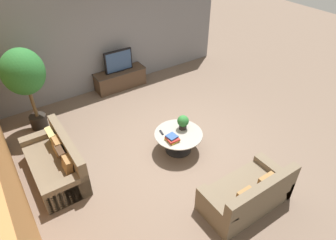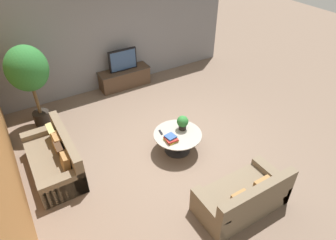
{
  "view_description": "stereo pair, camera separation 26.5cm",
  "coord_description": "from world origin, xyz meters",
  "px_view_note": "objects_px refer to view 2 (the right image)",
  "views": [
    {
      "loc": [
        -3.02,
        -4.3,
        4.56
      ],
      "look_at": [
        -0.02,
        0.17,
        0.55
      ],
      "focal_mm": 32.0,
      "sensor_mm": 36.0,
      "label": 1
    },
    {
      "loc": [
        -2.8,
        -4.44,
        4.56
      ],
      "look_at": [
        -0.02,
        0.17,
        0.55
      ],
      "focal_mm": 32.0,
      "sensor_mm": 36.0,
      "label": 2
    }
  ],
  "objects_px": {
    "coffee_table": "(178,139)",
    "couch_near_entry": "(243,197)",
    "media_console": "(125,78)",
    "television": "(123,60)",
    "couch_by_wall": "(55,159)",
    "potted_palm_tall": "(28,72)",
    "potted_plant_tabletop": "(183,122)"
  },
  "relations": [
    {
      "from": "couch_near_entry",
      "to": "potted_palm_tall",
      "type": "relative_size",
      "value": 0.8
    },
    {
      "from": "couch_by_wall",
      "to": "potted_plant_tabletop",
      "type": "bearing_deg",
      "value": 75.68
    },
    {
      "from": "coffee_table",
      "to": "couch_near_entry",
      "type": "bearing_deg",
      "value": -85.62
    },
    {
      "from": "coffee_table",
      "to": "couch_by_wall",
      "type": "bearing_deg",
      "value": 162.63
    },
    {
      "from": "media_console",
      "to": "potted_plant_tabletop",
      "type": "distance_m",
      "value": 3.13
    },
    {
      "from": "couch_by_wall",
      "to": "potted_palm_tall",
      "type": "relative_size",
      "value": 0.88
    },
    {
      "from": "coffee_table",
      "to": "couch_near_entry",
      "type": "xyz_separation_m",
      "value": [
        0.15,
        -1.92,
        -0.04
      ]
    },
    {
      "from": "coffee_table",
      "to": "potted_plant_tabletop",
      "type": "bearing_deg",
      "value": 27.43
    },
    {
      "from": "media_console",
      "to": "couch_near_entry",
      "type": "distance_m",
      "value": 5.13
    },
    {
      "from": "media_console",
      "to": "potted_plant_tabletop",
      "type": "xyz_separation_m",
      "value": [
        -0.01,
        -3.11,
        0.36
      ]
    },
    {
      "from": "media_console",
      "to": "couch_by_wall",
      "type": "xyz_separation_m",
      "value": [
        -2.65,
        -2.44,
        0.01
      ]
    },
    {
      "from": "potted_plant_tabletop",
      "to": "couch_near_entry",
      "type": "bearing_deg",
      "value": -91.02
    },
    {
      "from": "media_console",
      "to": "potted_plant_tabletop",
      "type": "height_order",
      "value": "potted_plant_tabletop"
    },
    {
      "from": "media_console",
      "to": "television",
      "type": "relative_size",
      "value": 1.82
    },
    {
      "from": "media_console",
      "to": "potted_plant_tabletop",
      "type": "relative_size",
      "value": 4.51
    },
    {
      "from": "television",
      "to": "media_console",
      "type": "bearing_deg",
      "value": 90.0
    },
    {
      "from": "media_console",
      "to": "couch_by_wall",
      "type": "distance_m",
      "value": 3.6
    },
    {
      "from": "media_console",
      "to": "couch_by_wall",
      "type": "height_order",
      "value": "couch_by_wall"
    },
    {
      "from": "couch_near_entry",
      "to": "potted_plant_tabletop",
      "type": "height_order",
      "value": "couch_near_entry"
    },
    {
      "from": "couch_by_wall",
      "to": "media_console",
      "type": "bearing_deg",
      "value": 132.64
    },
    {
      "from": "media_console",
      "to": "potted_palm_tall",
      "type": "bearing_deg",
      "value": -165.9
    },
    {
      "from": "potted_palm_tall",
      "to": "potted_plant_tabletop",
      "type": "distance_m",
      "value": 3.63
    },
    {
      "from": "television",
      "to": "potted_plant_tabletop",
      "type": "relative_size",
      "value": 2.48
    },
    {
      "from": "television",
      "to": "coffee_table",
      "type": "height_order",
      "value": "television"
    },
    {
      "from": "television",
      "to": "potted_palm_tall",
      "type": "distance_m",
      "value": 2.68
    },
    {
      "from": "media_console",
      "to": "couch_by_wall",
      "type": "bearing_deg",
      "value": -137.36
    },
    {
      "from": "media_console",
      "to": "potted_palm_tall",
      "type": "distance_m",
      "value": 2.86
    },
    {
      "from": "media_console",
      "to": "television",
      "type": "xyz_separation_m",
      "value": [
        -0.0,
        -0.0,
        0.57
      ]
    },
    {
      "from": "television",
      "to": "couch_by_wall",
      "type": "xyz_separation_m",
      "value": [
        -2.65,
        -2.44,
        -0.55
      ]
    },
    {
      "from": "coffee_table",
      "to": "potted_palm_tall",
      "type": "distance_m",
      "value": 3.66
    },
    {
      "from": "coffee_table",
      "to": "couch_by_wall",
      "type": "height_order",
      "value": "couch_by_wall"
    },
    {
      "from": "media_console",
      "to": "coffee_table",
      "type": "distance_m",
      "value": 3.21
    }
  ]
}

